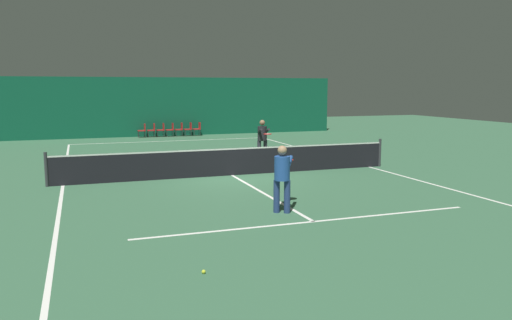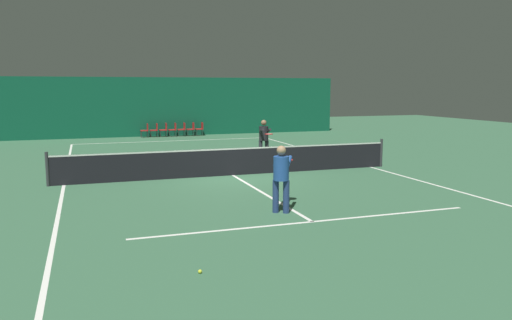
% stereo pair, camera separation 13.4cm
% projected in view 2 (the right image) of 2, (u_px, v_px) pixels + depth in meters
% --- Properties ---
extents(ground_plane, '(60.00, 60.00, 0.00)m').
position_uv_depth(ground_plane, '(233.00, 175.00, 17.33)').
color(ground_plane, '#386647').
extents(backdrop_curtain, '(23.00, 0.12, 3.65)m').
position_uv_depth(backdrop_curtain, '(165.00, 107.00, 31.14)').
color(backdrop_curtain, '#0F5138').
rests_on(backdrop_curtain, ground).
extents(court_line_baseline_far, '(11.00, 0.10, 0.00)m').
position_uv_depth(court_line_baseline_far, '(174.00, 141.00, 28.46)').
color(court_line_baseline_far, white).
rests_on(court_line_baseline_far, ground).
extents(court_line_service_far, '(8.25, 0.10, 0.00)m').
position_uv_depth(court_line_service_far, '(194.00, 153.00, 23.31)').
color(court_line_service_far, white).
rests_on(court_line_service_far, ground).
extents(court_line_service_near, '(8.25, 0.10, 0.00)m').
position_uv_depth(court_line_service_near, '(312.00, 222.00, 11.34)').
color(court_line_service_near, white).
rests_on(court_line_service_near, ground).
extents(court_line_sideline_left, '(0.10, 23.80, 0.00)m').
position_uv_depth(court_line_sideline_left, '(64.00, 185.00, 15.55)').
color(court_line_sideline_left, white).
rests_on(court_line_sideline_left, ground).
extents(court_line_sideline_right, '(0.10, 23.80, 0.00)m').
position_uv_depth(court_line_sideline_right, '(371.00, 167.00, 19.10)').
color(court_line_sideline_right, white).
rests_on(court_line_sideline_right, ground).
extents(court_line_centre, '(0.10, 12.80, 0.00)m').
position_uv_depth(court_line_centre, '(233.00, 175.00, 17.33)').
color(court_line_centre, white).
rests_on(court_line_centre, ground).
extents(tennis_net, '(12.00, 0.10, 1.07)m').
position_uv_depth(tennis_net, '(233.00, 161.00, 17.25)').
color(tennis_net, black).
rests_on(tennis_net, ground).
extents(player_near, '(0.98, 1.34, 1.65)m').
position_uv_depth(player_near, '(281.00, 174.00, 12.07)').
color(player_near, navy).
rests_on(player_near, ground).
extents(player_far, '(0.55, 1.39, 1.69)m').
position_uv_depth(player_far, '(264.00, 137.00, 20.76)').
color(player_far, '#2D2D38').
rests_on(player_far, ground).
extents(courtside_chair_0, '(0.44, 0.44, 0.84)m').
position_uv_depth(courtside_chair_0, '(145.00, 129.00, 30.40)').
color(courtside_chair_0, '#2D2D2D').
rests_on(courtside_chair_0, ground).
extents(courtside_chair_1, '(0.44, 0.44, 0.84)m').
position_uv_depth(courtside_chair_1, '(155.00, 129.00, 30.59)').
color(courtside_chair_1, '#2D2D2D').
rests_on(courtside_chair_1, ground).
extents(courtside_chair_2, '(0.44, 0.44, 0.84)m').
position_uv_depth(courtside_chair_2, '(164.00, 129.00, 30.77)').
color(courtside_chair_2, '#2D2D2D').
rests_on(courtside_chair_2, ground).
extents(courtside_chair_3, '(0.44, 0.44, 0.84)m').
position_uv_depth(courtside_chair_3, '(173.00, 129.00, 30.95)').
color(courtside_chair_3, '#2D2D2D').
rests_on(courtside_chair_3, ground).
extents(courtside_chair_4, '(0.44, 0.44, 0.84)m').
position_uv_depth(courtside_chair_4, '(182.00, 128.00, 31.14)').
color(courtside_chair_4, '#2D2D2D').
rests_on(courtside_chair_4, ground).
extents(courtside_chair_5, '(0.44, 0.44, 0.84)m').
position_uv_depth(courtside_chair_5, '(191.00, 128.00, 31.32)').
color(courtside_chair_5, '#2D2D2D').
rests_on(courtside_chair_5, ground).
extents(courtside_chair_6, '(0.44, 0.44, 0.84)m').
position_uv_depth(courtside_chair_6, '(200.00, 128.00, 31.51)').
color(courtside_chair_6, '#2D2D2D').
rests_on(courtside_chair_6, ground).
extents(tennis_ball, '(0.07, 0.07, 0.07)m').
position_uv_depth(tennis_ball, '(200.00, 272.00, 8.19)').
color(tennis_ball, '#D1DB33').
rests_on(tennis_ball, ground).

